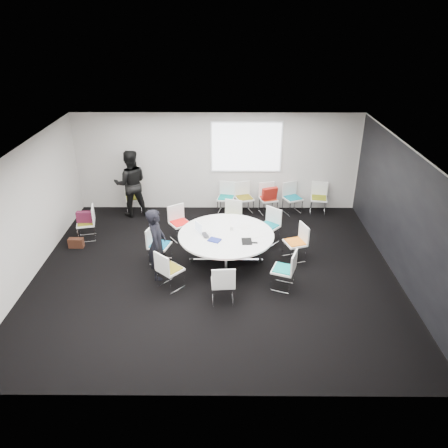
{
  "coord_description": "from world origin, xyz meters",
  "views": [
    {
      "loc": [
        0.26,
        -8.3,
        5.36
      ],
      "look_at": [
        0.2,
        0.4,
        1.0
      ],
      "focal_mm": 35.0,
      "sensor_mm": 36.0,
      "label": 1
    }
  ],
  "objects_px": {
    "chair_person_back": "(134,203)",
    "person_main": "(157,244)",
    "chair_ring_e": "(160,252)",
    "chair_ring_h": "(284,277)",
    "cup": "(231,228)",
    "chair_ring_f": "(170,276)",
    "chair_back_e": "(318,204)",
    "chair_back_b": "(244,204)",
    "maroon_bag": "(85,217)",
    "chair_ring_b": "(269,232)",
    "chair_spare_left": "(87,229)",
    "chair_ring_d": "(180,229)",
    "laptop": "(207,235)",
    "chair_back_a": "(226,203)",
    "person_back": "(131,183)",
    "conference_table": "(226,242)",
    "brown_bag": "(76,243)",
    "chair_ring_a": "(295,249)",
    "chair_back_c": "(268,204)",
    "chair_ring_c": "(231,224)",
    "chair_back_d": "(292,204)",
    "chair_ring_g": "(223,290)"
  },
  "relations": [
    {
      "from": "chair_ring_a",
      "to": "person_back",
      "type": "xyz_separation_m",
      "value": [
        -4.27,
        2.45,
        0.67
      ]
    },
    {
      "from": "chair_ring_d",
      "to": "laptop",
      "type": "xyz_separation_m",
      "value": [
        0.75,
        -1.19,
        0.47
      ]
    },
    {
      "from": "chair_ring_h",
      "to": "chair_spare_left",
      "type": "distance_m",
      "value": 5.21
    },
    {
      "from": "chair_ring_e",
      "to": "person_main",
      "type": "distance_m",
      "value": 0.8
    },
    {
      "from": "chair_ring_d",
      "to": "chair_spare_left",
      "type": "height_order",
      "value": "same"
    },
    {
      "from": "chair_ring_g",
      "to": "chair_back_d",
      "type": "height_order",
      "value": "same"
    },
    {
      "from": "chair_ring_f",
      "to": "laptop",
      "type": "distance_m",
      "value": 1.31
    },
    {
      "from": "chair_ring_h",
      "to": "cup",
      "type": "height_order",
      "value": "chair_ring_h"
    },
    {
      "from": "chair_back_e",
      "to": "maroon_bag",
      "type": "distance_m",
      "value": 6.42
    },
    {
      "from": "chair_ring_d",
      "to": "chair_back_c",
      "type": "distance_m",
      "value": 2.84
    },
    {
      "from": "chair_ring_f",
      "to": "brown_bag",
      "type": "distance_m",
      "value": 3.06
    },
    {
      "from": "chair_ring_b",
      "to": "chair_back_b",
      "type": "height_order",
      "value": "same"
    },
    {
      "from": "chair_ring_g",
      "to": "chair_back_a",
      "type": "distance_m",
      "value": 4.26
    },
    {
      "from": "chair_ring_g",
      "to": "person_main",
      "type": "xyz_separation_m",
      "value": [
        -1.42,
        0.92,
        0.53
      ]
    },
    {
      "from": "chair_person_back",
      "to": "person_main",
      "type": "height_order",
      "value": "person_main"
    },
    {
      "from": "person_main",
      "to": "chair_back_a",
      "type": "bearing_deg",
      "value": -25.32
    },
    {
      "from": "chair_spare_left",
      "to": "person_main",
      "type": "distance_m",
      "value": 2.74
    },
    {
      "from": "maroon_bag",
      "to": "person_main",
      "type": "bearing_deg",
      "value": -39.63
    },
    {
      "from": "conference_table",
      "to": "chair_ring_h",
      "type": "relative_size",
      "value": 2.47
    },
    {
      "from": "chair_back_b",
      "to": "maroon_bag",
      "type": "relative_size",
      "value": 2.2
    },
    {
      "from": "chair_spare_left",
      "to": "laptop",
      "type": "distance_m",
      "value": 3.36
    },
    {
      "from": "chair_spare_left",
      "to": "cup",
      "type": "bearing_deg",
      "value": -117.06
    },
    {
      "from": "chair_ring_f",
      "to": "chair_back_b",
      "type": "distance_m",
      "value": 4.14
    },
    {
      "from": "chair_ring_f",
      "to": "person_main",
      "type": "relative_size",
      "value": 0.54
    },
    {
      "from": "person_back",
      "to": "conference_table",
      "type": "bearing_deg",
      "value": 123.28
    },
    {
      "from": "conference_table",
      "to": "chair_back_a",
      "type": "relative_size",
      "value": 2.47
    },
    {
      "from": "conference_table",
      "to": "cup",
      "type": "distance_m",
      "value": 0.34
    },
    {
      "from": "chair_ring_f",
      "to": "brown_bag",
      "type": "relative_size",
      "value": 2.44
    },
    {
      "from": "chair_ring_b",
      "to": "chair_back_b",
      "type": "distance_m",
      "value": 1.86
    },
    {
      "from": "chair_ring_f",
      "to": "chair_person_back",
      "type": "xyz_separation_m",
      "value": [
        -1.48,
        3.78,
        0.0
      ]
    },
    {
      "from": "chair_ring_c",
      "to": "maroon_bag",
      "type": "relative_size",
      "value": 2.2
    },
    {
      "from": "chair_back_e",
      "to": "chair_ring_c",
      "type": "bearing_deg",
      "value": 37.05
    },
    {
      "from": "chair_ring_c",
      "to": "chair_back_a",
      "type": "relative_size",
      "value": 1.0
    },
    {
      "from": "conference_table",
      "to": "laptop",
      "type": "bearing_deg",
      "value": -170.94
    },
    {
      "from": "chair_ring_b",
      "to": "chair_ring_d",
      "type": "bearing_deg",
      "value": 36.21
    },
    {
      "from": "chair_ring_e",
      "to": "maroon_bag",
      "type": "xyz_separation_m",
      "value": [
        -2.01,
        1.12,
        0.34
      ]
    },
    {
      "from": "chair_ring_a",
      "to": "chair_back_c",
      "type": "xyz_separation_m",
      "value": [
        -0.42,
        2.57,
        0.0
      ]
    },
    {
      "from": "chair_back_d",
      "to": "brown_bag",
      "type": "relative_size",
      "value": 2.44
    },
    {
      "from": "chair_ring_f",
      "to": "chair_back_e",
      "type": "bearing_deg",
      "value": 87.4
    },
    {
      "from": "chair_spare_left",
      "to": "person_back",
      "type": "distance_m",
      "value": 1.84
    },
    {
      "from": "chair_spare_left",
      "to": "chair_back_b",
      "type": "bearing_deg",
      "value": -81.3
    },
    {
      "from": "maroon_bag",
      "to": "chair_back_e",
      "type": "bearing_deg",
      "value": 14.75
    },
    {
      "from": "chair_ring_h",
      "to": "chair_back_d",
      "type": "height_order",
      "value": "same"
    },
    {
      "from": "chair_back_a",
      "to": "cup",
      "type": "distance_m",
      "value": 2.58
    },
    {
      "from": "chair_ring_e",
      "to": "chair_back_c",
      "type": "xyz_separation_m",
      "value": [
        2.74,
        2.71,
        0.0
      ]
    },
    {
      "from": "chair_back_c",
      "to": "chair_back_e",
      "type": "xyz_separation_m",
      "value": [
        1.45,
        0.05,
        0.0
      ]
    },
    {
      "from": "chair_ring_h",
      "to": "cup",
      "type": "distance_m",
      "value": 1.73
    },
    {
      "from": "chair_back_a",
      "to": "person_back",
      "type": "distance_m",
      "value": 2.73
    },
    {
      "from": "person_back",
      "to": "laptop",
      "type": "xyz_separation_m",
      "value": [
        2.22,
        -2.64,
        -0.21
      ]
    },
    {
      "from": "chair_ring_e",
      "to": "chair_person_back",
      "type": "relative_size",
      "value": 1.0
    }
  ]
}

